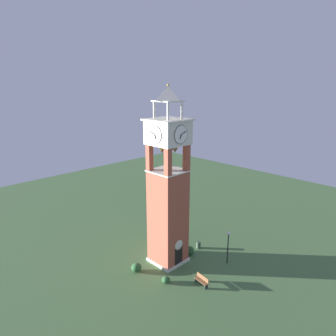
{
  "coord_description": "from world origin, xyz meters",
  "views": [
    {
      "loc": [
        -21.17,
        -21.41,
        18.93
      ],
      "look_at": [
        0.0,
        0.0,
        10.64
      ],
      "focal_mm": 32.84,
      "sensor_mm": 36.0,
      "label": 1
    }
  ],
  "objects_px": {
    "park_bench": "(202,280)",
    "trash_bin": "(198,245)",
    "lamp_post": "(228,241)",
    "clock_tower": "(168,194)"
  },
  "relations": [
    {
      "from": "lamp_post",
      "to": "trash_bin",
      "type": "relative_size",
      "value": 4.72
    },
    {
      "from": "clock_tower",
      "to": "park_bench",
      "type": "distance_m",
      "value": 9.06
    },
    {
      "from": "park_bench",
      "to": "trash_bin",
      "type": "bearing_deg",
      "value": 42.43
    },
    {
      "from": "lamp_post",
      "to": "trash_bin",
      "type": "xyz_separation_m",
      "value": [
        0.22,
        4.25,
        -2.23
      ]
    },
    {
      "from": "clock_tower",
      "to": "park_bench",
      "type": "relative_size",
      "value": 11.49
    },
    {
      "from": "clock_tower",
      "to": "lamp_post",
      "type": "height_order",
      "value": "clock_tower"
    },
    {
      "from": "clock_tower",
      "to": "lamp_post",
      "type": "relative_size",
      "value": 5.01
    },
    {
      "from": "trash_bin",
      "to": "park_bench",
      "type": "bearing_deg",
      "value": -137.57
    },
    {
      "from": "park_bench",
      "to": "lamp_post",
      "type": "xyz_separation_m",
      "value": [
        4.9,
        0.43,
        2.14
      ]
    },
    {
      "from": "lamp_post",
      "to": "park_bench",
      "type": "bearing_deg",
      "value": -175.01
    }
  ]
}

